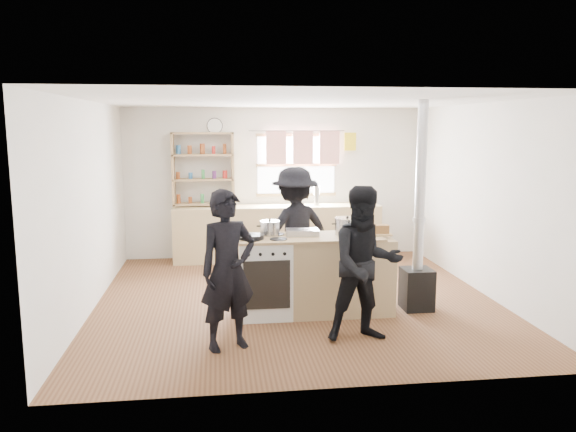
# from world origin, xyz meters

# --- Properties ---
(ground) EXTENTS (5.00, 5.00, 0.01)m
(ground) POSITION_xyz_m (0.00, 0.00, -0.01)
(ground) COLOR brown
(ground) RESTS_ON ground
(back_counter) EXTENTS (3.40, 0.55, 0.90)m
(back_counter) POSITION_xyz_m (0.00, 2.22, 0.45)
(back_counter) COLOR tan
(back_counter) RESTS_ON ground
(shelving_unit) EXTENTS (1.00, 0.28, 1.20)m
(shelving_unit) POSITION_xyz_m (-1.20, 2.34, 1.51)
(shelving_unit) COLOR tan
(shelving_unit) RESTS_ON back_counter
(thermos) EXTENTS (0.10, 0.10, 0.32)m
(thermos) POSITION_xyz_m (0.65, 2.22, 1.06)
(thermos) COLOR silver
(thermos) RESTS_ON back_counter
(cooking_island) EXTENTS (1.97, 0.64, 0.93)m
(cooking_island) POSITION_xyz_m (0.14, -0.55, 0.47)
(cooking_island) COLOR white
(cooking_island) RESTS_ON ground
(skillet_greens) EXTENTS (0.39, 0.39, 0.05)m
(skillet_greens) POSITION_xyz_m (-0.60, -0.63, 0.96)
(skillet_greens) COLOR black
(skillet_greens) RESTS_ON cooking_island
(roast_tray) EXTENTS (0.39, 0.26, 0.07)m
(roast_tray) POSITION_xyz_m (0.01, -0.48, 0.97)
(roast_tray) COLOR silver
(roast_tray) RESTS_ON cooking_island
(stockpot_stove) EXTENTS (0.24, 0.24, 0.19)m
(stockpot_stove) POSITION_xyz_m (-0.37, -0.42, 1.01)
(stockpot_stove) COLOR #BBBBBE
(stockpot_stove) RESTS_ON cooking_island
(stockpot_counter) EXTENTS (0.30, 0.30, 0.22)m
(stockpot_counter) POSITION_xyz_m (0.54, -0.51, 1.03)
(stockpot_counter) COLOR #BCBCBE
(stockpot_counter) RESTS_ON cooking_island
(bread_board) EXTENTS (0.30, 0.22, 0.12)m
(bread_board) POSITION_xyz_m (0.91, -0.57, 0.98)
(bread_board) COLOR tan
(bread_board) RESTS_ON cooking_island
(flue_heater) EXTENTS (0.35, 0.35, 2.50)m
(flue_heater) POSITION_xyz_m (1.40, -0.56, 0.65)
(flue_heater) COLOR black
(flue_heater) RESTS_ON ground
(person_near_left) EXTENTS (0.68, 0.58, 1.60)m
(person_near_left) POSITION_xyz_m (-0.89, -1.50, 0.80)
(person_near_left) COLOR black
(person_near_left) RESTS_ON ground
(person_near_right) EXTENTS (0.81, 0.65, 1.61)m
(person_near_right) POSITION_xyz_m (0.51, -1.45, 0.80)
(person_near_right) COLOR black
(person_near_right) RESTS_ON ground
(person_far) EXTENTS (1.23, 0.96, 1.67)m
(person_far) POSITION_xyz_m (0.03, 0.32, 0.84)
(person_far) COLOR black
(person_far) RESTS_ON ground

